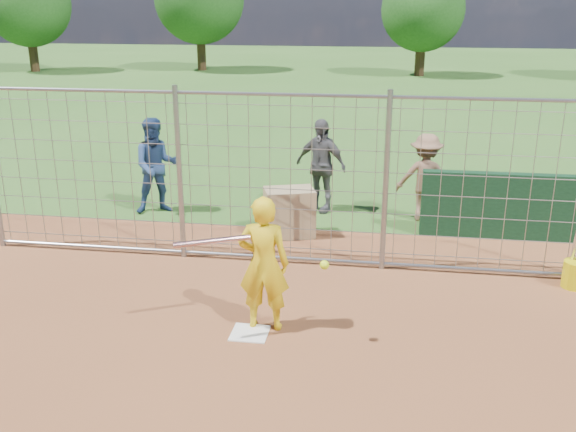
% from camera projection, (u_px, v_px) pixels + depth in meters
% --- Properties ---
extents(ground, '(100.00, 100.00, 0.00)m').
position_uv_depth(ground, '(253.00, 326.00, 7.73)').
color(ground, '#2D591E').
rests_on(ground, ground).
extents(home_plate, '(0.43, 0.43, 0.02)m').
position_uv_depth(home_plate, '(250.00, 333.00, 7.54)').
color(home_plate, silver).
rests_on(home_plate, ground).
extents(dugout_wall, '(2.60, 0.20, 1.10)m').
position_uv_depth(dugout_wall, '(502.00, 206.00, 10.43)').
color(dugout_wall, '#11381E').
rests_on(dugout_wall, ground).
extents(batter, '(0.61, 0.41, 1.64)m').
position_uv_depth(batter, '(264.00, 264.00, 7.44)').
color(batter, yellow).
rests_on(batter, ground).
extents(bystander_a, '(1.05, 0.96, 1.75)m').
position_uv_depth(bystander_a, '(157.00, 166.00, 11.64)').
color(bystander_a, navy).
rests_on(bystander_a, ground).
extents(bystander_b, '(1.09, 0.80, 1.72)m').
position_uv_depth(bystander_b, '(321.00, 165.00, 11.73)').
color(bystander_b, '#505155').
rests_on(bystander_b, ground).
extents(bystander_c, '(1.02, 0.61, 1.55)m').
position_uv_depth(bystander_c, '(425.00, 178.00, 11.26)').
color(bystander_c, '#845F48').
rests_on(bystander_c, ground).
extents(equipment_bin, '(0.93, 0.77, 0.80)m').
position_uv_depth(equipment_bin, '(289.00, 213.00, 10.59)').
color(equipment_bin, tan).
rests_on(equipment_bin, ground).
extents(equipment_in_play, '(1.70, 0.45, 0.31)m').
position_uv_depth(equipment_in_play, '(239.00, 247.00, 7.08)').
color(equipment_in_play, silver).
rests_on(equipment_in_play, ground).
extents(bucket_with_bats, '(0.34, 0.34, 0.98)m').
position_uv_depth(bucket_with_bats, '(576.00, 271.00, 8.70)').
color(bucket_with_bats, yellow).
rests_on(bucket_with_bats, ground).
extents(backstop_fence, '(9.08, 0.08, 2.60)m').
position_uv_depth(backstop_fence, '(280.00, 182.00, 9.20)').
color(backstop_fence, gray).
rests_on(backstop_fence, ground).
extents(tree_line, '(44.66, 6.72, 6.48)m').
position_uv_depth(tree_line, '(426.00, 1.00, 32.44)').
color(tree_line, '#3F2B19').
rests_on(tree_line, ground).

